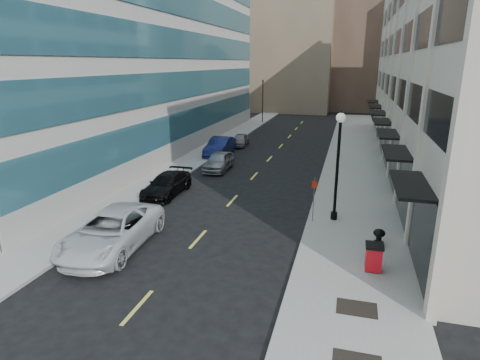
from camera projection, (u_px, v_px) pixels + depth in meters
The scene contains 20 objects.
ground at pixel (105, 343), 12.56m from camera, with size 160.00×160.00×0.00m, color black.
sidewalk_right at pixel (354, 182), 29.12m from camera, with size 5.00×80.00×0.15m, color gray.
sidewalk_left at pixel (177, 169), 32.70m from camera, with size 3.00×80.00×0.15m, color gray.
building_left at pixel (112, 46), 38.79m from camera, with size 16.14×46.00×20.00m.
skyline_tan_near at pixel (295, 31), 72.52m from camera, with size 14.00×18.00×28.00m, color #7F6953.
skyline_brown at pixel (365, 13), 72.31m from camera, with size 12.00×16.00×34.00m, color brown.
skyline_tan_far at pixel (254, 50), 85.17m from camera, with size 12.00×14.00×22.00m, color #7F6953.
skyline_stone at pixel (426, 53), 66.18m from camera, with size 10.00×14.00×20.00m, color #B6AC9A.
grate_far at pixel (357, 308), 14.09m from camera, with size 1.40×1.00×0.01m, color black.
road_centerline at pixel (244, 187), 28.28m from camera, with size 0.15×68.20×0.01m.
traffic_signal at pixel (263, 83), 56.74m from camera, with size 0.66×0.66×6.98m.
car_white_van at pixel (112, 231), 18.75m from camera, with size 2.95×6.41×1.78m, color silver.
car_black_pickup at pixel (167, 185), 26.46m from camera, with size 1.98×4.86×1.41m, color black.
car_silver_sedan at pixel (219, 161), 32.59m from camera, with size 1.78×4.42×1.51m, color #92969A.
car_blue_sedan at pixel (220, 147), 37.71m from camera, with size 1.79×5.12×1.69m, color #161C53.
car_grey_sedan at pixel (240, 140), 42.03m from camera, with size 1.51×3.75×1.28m, color gray.
trash_bin at pixel (374, 256), 16.52m from camera, with size 0.72×0.81×1.17m.
lamppost at pixel (338, 157), 21.14m from camera, with size 0.50×0.50×5.97m.
sign_post at pixel (314, 194), 21.37m from camera, with size 0.28×0.11×2.45m.
urn_planter at pixel (379, 235), 18.93m from camera, with size 0.55×0.55×0.77m.
Camera 1 is at (6.90, -9.10, 8.46)m, focal length 30.00 mm.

